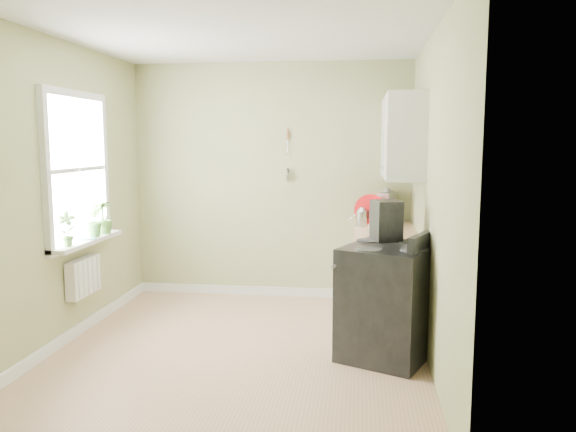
# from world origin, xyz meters

# --- Properties ---
(floor) EXTENTS (3.20, 3.60, 0.02)m
(floor) POSITION_xyz_m (0.00, 0.00, -0.01)
(floor) COLOR tan
(floor) RESTS_ON ground
(ceiling) EXTENTS (3.20, 3.60, 0.02)m
(ceiling) POSITION_xyz_m (0.00, 0.00, 2.71)
(ceiling) COLOR white
(ceiling) RESTS_ON wall_back
(wall_back) EXTENTS (3.20, 0.02, 2.70)m
(wall_back) POSITION_xyz_m (0.00, 1.81, 1.35)
(wall_back) COLOR tan
(wall_back) RESTS_ON floor
(wall_left) EXTENTS (0.02, 3.60, 2.70)m
(wall_left) POSITION_xyz_m (-1.61, 0.00, 1.35)
(wall_left) COLOR tan
(wall_left) RESTS_ON floor
(wall_right) EXTENTS (0.02, 3.60, 2.70)m
(wall_right) POSITION_xyz_m (1.61, 0.00, 1.35)
(wall_right) COLOR tan
(wall_right) RESTS_ON floor
(base_cabinets) EXTENTS (0.60, 1.60, 0.87)m
(base_cabinets) POSITION_xyz_m (1.30, 1.00, 0.43)
(base_cabinets) COLOR white
(base_cabinets) RESTS_ON floor
(countertop) EXTENTS (0.64, 1.60, 0.04)m
(countertop) POSITION_xyz_m (1.29, 1.00, 0.89)
(countertop) COLOR #DDB187
(countertop) RESTS_ON base_cabinets
(upper_cabinets) EXTENTS (0.35, 1.40, 0.80)m
(upper_cabinets) POSITION_xyz_m (1.43, 1.10, 1.85)
(upper_cabinets) COLOR white
(upper_cabinets) RESTS_ON wall_right
(window) EXTENTS (0.06, 1.14, 1.44)m
(window) POSITION_xyz_m (-1.58, 0.30, 1.55)
(window) COLOR white
(window) RESTS_ON wall_left
(window_sill) EXTENTS (0.18, 1.14, 0.04)m
(window_sill) POSITION_xyz_m (-1.51, 0.30, 0.88)
(window_sill) COLOR white
(window_sill) RESTS_ON wall_left
(radiator) EXTENTS (0.12, 0.50, 0.35)m
(radiator) POSITION_xyz_m (-1.54, 0.25, 0.55)
(radiator) COLOR white
(radiator) RESTS_ON wall_left
(wall_utensils) EXTENTS (0.02, 0.14, 0.58)m
(wall_utensils) POSITION_xyz_m (0.20, 1.78, 1.56)
(wall_utensils) COLOR #DDB187
(wall_utensils) RESTS_ON wall_back
(stove) EXTENTS (0.96, 0.98, 1.07)m
(stove) POSITION_xyz_m (1.28, 0.05, 0.48)
(stove) COLOR black
(stove) RESTS_ON floor
(stand_mixer) EXTENTS (0.28, 0.35, 0.38)m
(stand_mixer) POSITION_xyz_m (1.32, 1.63, 1.07)
(stand_mixer) COLOR #B2B2B7
(stand_mixer) RESTS_ON countertop
(kettle) EXTENTS (0.20, 0.12, 0.21)m
(kettle) POSITION_xyz_m (1.05, 1.34, 1.01)
(kettle) COLOR silver
(kettle) RESTS_ON countertop
(coffee_maker) EXTENTS (0.29, 0.30, 0.39)m
(coffee_maker) POSITION_xyz_m (1.25, 0.30, 1.09)
(coffee_maker) COLOR black
(coffee_maker) RESTS_ON countertop
(red_tray) EXTENTS (0.35, 0.10, 0.34)m
(red_tray) POSITION_xyz_m (1.14, 1.40, 1.08)
(red_tray) COLOR red
(red_tray) RESTS_ON countertop
(jar) EXTENTS (0.08, 0.08, 0.08)m
(jar) POSITION_xyz_m (1.14, 1.04, 0.95)
(jar) COLOR beige
(jar) RESTS_ON countertop
(plant_a) EXTENTS (0.20, 0.17, 0.31)m
(plant_a) POSITION_xyz_m (-1.50, -0.08, 1.05)
(plant_a) COLOR #44702A
(plant_a) RESTS_ON window_sill
(plant_b) EXTENTS (0.21, 0.22, 0.32)m
(plant_b) POSITION_xyz_m (-1.50, 0.44, 1.06)
(plant_b) COLOR #44702A
(plant_b) RESTS_ON window_sill
(plant_c) EXTENTS (0.25, 0.25, 0.32)m
(plant_c) POSITION_xyz_m (-1.50, 0.63, 1.06)
(plant_c) COLOR #44702A
(plant_c) RESTS_ON window_sill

